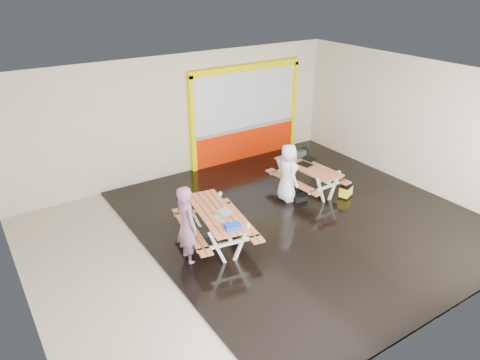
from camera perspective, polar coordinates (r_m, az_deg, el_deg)
room at (r=9.72m, az=2.91°, el=2.10°), size 10.02×8.02×3.52m
deck at (r=11.20m, az=7.92°, el=-4.66°), size 7.50×7.98×0.05m
kiosk at (r=14.04m, az=0.74°, el=8.19°), size 3.88×0.16×3.00m
picnic_table_left at (r=9.82m, az=-3.11°, el=-4.98°), size 1.72×2.26×0.83m
picnic_table_right at (r=12.23m, az=8.56°, el=1.00°), size 1.45×2.04×0.78m
person_left at (r=9.21m, az=-6.73°, el=-5.67°), size 0.43×0.64×1.73m
person_right at (r=11.59m, az=6.08°, el=0.93°), size 0.61×0.82×1.53m
laptop_left at (r=9.46m, az=-2.30°, el=-4.53°), size 0.36×0.33×0.15m
laptop_right at (r=12.24m, az=8.41°, el=2.26°), size 0.46×0.42×0.18m
blue_pouch at (r=9.08m, az=-0.88°, el=-5.93°), size 0.37×0.31×0.09m
toolbox at (r=12.63m, az=7.37°, el=3.26°), size 0.45×0.28×0.24m
backpack at (r=13.06m, az=8.09°, el=3.22°), size 0.28×0.20×0.43m
dark_case at (r=11.90m, az=7.49°, el=-2.23°), size 0.40×0.32×0.14m
fluke_bag at (r=12.25m, az=13.27°, el=-1.38°), size 0.46×0.38×0.34m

